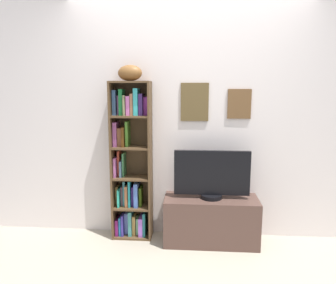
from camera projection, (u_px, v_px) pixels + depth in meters
back_wall at (188, 118)px, 3.41m from camera, size 4.80×0.08×2.59m
bookshelf at (130, 164)px, 3.42m from camera, size 0.42×0.24×1.68m
football at (130, 73)px, 3.23m from camera, size 0.28×0.20×0.16m
tv_stand at (211, 220)px, 3.34m from camera, size 0.97×0.40×0.48m
television at (212, 175)px, 3.26m from camera, size 0.77×0.22×0.50m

